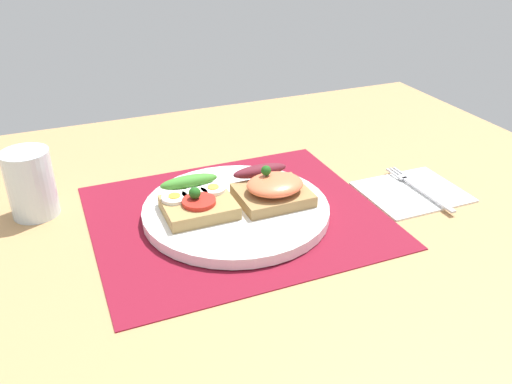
% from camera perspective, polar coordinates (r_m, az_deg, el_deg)
% --- Properties ---
extents(ground_plane, '(1.20, 0.90, 0.03)m').
position_cam_1_polar(ground_plane, '(0.76, -2.10, -3.67)').
color(ground_plane, '#B08252').
extents(placemat, '(0.39, 0.34, 0.00)m').
position_cam_1_polar(placemat, '(0.75, -2.12, -2.53)').
color(placemat, maroon).
rests_on(placemat, ground_plane).
extents(plate, '(0.26, 0.26, 0.01)m').
position_cam_1_polar(plate, '(0.74, -2.14, -1.94)').
color(plate, white).
rests_on(plate, placemat).
extents(sandwich_egg_tomato, '(0.09, 0.09, 0.04)m').
position_cam_1_polar(sandwich_egg_tomato, '(0.73, -6.37, -0.90)').
color(sandwich_egg_tomato, '#A4834E').
rests_on(sandwich_egg_tomato, plate).
extents(sandwich_salmon, '(0.10, 0.10, 0.05)m').
position_cam_1_polar(sandwich_salmon, '(0.75, 1.72, 0.47)').
color(sandwich_salmon, '#9B7848').
rests_on(sandwich_salmon, plate).
extents(napkin, '(0.15, 0.12, 0.01)m').
position_cam_1_polar(napkin, '(0.84, 16.31, 0.10)').
color(napkin, white).
rests_on(napkin, ground_plane).
extents(fork, '(0.02, 0.15, 0.00)m').
position_cam_1_polar(fork, '(0.85, 16.84, 0.50)').
color(fork, '#B7B7BC').
rests_on(fork, napkin).
extents(drinking_glass, '(0.06, 0.06, 0.10)m').
position_cam_1_polar(drinking_glass, '(0.80, -22.90, 0.84)').
color(drinking_glass, silver).
rests_on(drinking_glass, ground_plane).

